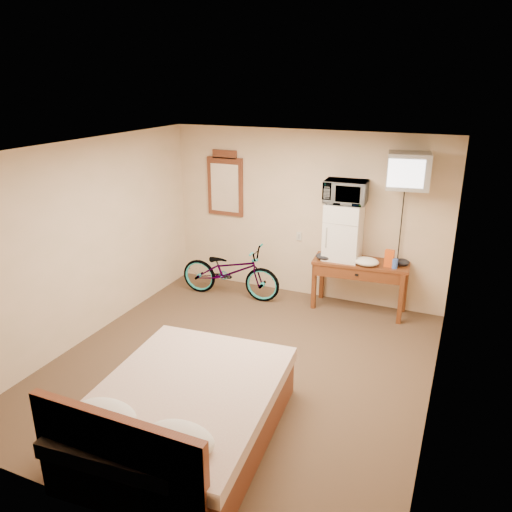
% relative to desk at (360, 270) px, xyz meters
% --- Properties ---
extents(room, '(4.60, 4.64, 2.50)m').
position_rel_desk_xyz_m(room, '(-0.93, -2.00, 0.62)').
color(room, brown).
rests_on(room, ground).
extents(desk, '(1.36, 0.63, 0.75)m').
position_rel_desk_xyz_m(desk, '(0.00, 0.00, 0.00)').
color(desk, brown).
rests_on(desk, floor).
extents(mini_fridge, '(0.50, 0.49, 0.80)m').
position_rel_desk_xyz_m(mini_fridge, '(-0.28, 0.06, 0.52)').
color(mini_fridge, white).
rests_on(mini_fridge, desk).
extents(microwave, '(0.60, 0.42, 0.32)m').
position_rel_desk_xyz_m(microwave, '(-0.28, 0.06, 1.08)').
color(microwave, white).
rests_on(microwave, mini_fridge).
extents(snack_bag, '(0.12, 0.08, 0.24)m').
position_rel_desk_xyz_m(snack_bag, '(0.39, -0.03, 0.24)').
color(snack_bag, '#DC4F13').
rests_on(snack_bag, desk).
extents(blue_cup, '(0.08, 0.08, 0.13)m').
position_rel_desk_xyz_m(blue_cup, '(0.47, -0.06, 0.19)').
color(blue_cup, blue).
rests_on(blue_cup, desk).
extents(cloth_cream, '(0.35, 0.27, 0.11)m').
position_rel_desk_xyz_m(cloth_cream, '(0.10, -0.10, 0.18)').
color(cloth_cream, white).
rests_on(cloth_cream, desk).
extents(cloth_dark_a, '(0.26, 0.19, 0.10)m').
position_rel_desk_xyz_m(cloth_dark_a, '(-0.49, -0.11, 0.17)').
color(cloth_dark_a, black).
rests_on(cloth_dark_a, desk).
extents(cloth_dark_b, '(0.20, 0.16, 0.09)m').
position_rel_desk_xyz_m(cloth_dark_b, '(0.55, 0.10, 0.17)').
color(cloth_dark_b, black).
rests_on(cloth_dark_b, desk).
extents(crt_television, '(0.58, 0.63, 0.46)m').
position_rel_desk_xyz_m(crt_television, '(0.52, 0.02, 1.43)').
color(crt_television, black).
rests_on(crt_television, room).
extents(wall_mirror, '(0.60, 0.04, 1.02)m').
position_rel_desk_xyz_m(wall_mirror, '(-2.24, 0.27, 0.99)').
color(wall_mirror, brown).
rests_on(wall_mirror, room).
extents(bicycle, '(1.61, 0.66, 0.83)m').
position_rel_desk_xyz_m(bicycle, '(-1.91, -0.27, -0.21)').
color(bicycle, black).
rests_on(bicycle, floor).
extents(bed, '(1.72, 2.19, 0.90)m').
position_rel_desk_xyz_m(bed, '(-0.86, -3.37, -0.33)').
color(bed, brown).
rests_on(bed, floor).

